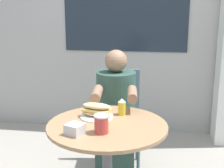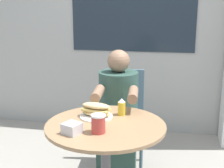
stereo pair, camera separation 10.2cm
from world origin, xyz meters
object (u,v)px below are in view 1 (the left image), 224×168
cafe_table (107,154)px  seated_diner (116,129)px  condiment_bottle (122,107)px  sandwich_on_plate (97,111)px  drink_cup (101,124)px  diner_chair (120,110)px

cafe_table → seated_diner: seated_diner is taller
seated_diner → condiment_bottle: size_ratio=9.85×
cafe_table → sandwich_on_plate: sandwich_on_plate is taller
drink_cup → condiment_bottle: condiment_bottle is taller
cafe_table → seated_diner: 0.53m
diner_chair → sandwich_on_plate: size_ratio=4.13×
condiment_bottle → sandwich_on_plate: bearing=-154.4°
drink_cup → condiment_bottle: size_ratio=0.95×
cafe_table → drink_cup: 0.28m
cafe_table → condiment_bottle: bearing=69.7°
diner_chair → drink_cup: (0.02, -1.01, 0.26)m
cafe_table → sandwich_on_plate: size_ratio=3.45×
cafe_table → seated_diner: (-0.02, 0.53, -0.05)m
drink_cup → sandwich_on_plate: bearing=106.9°
seated_diner → drink_cup: size_ratio=10.34×
cafe_table → condiment_bottle: (0.07, 0.18, 0.25)m
sandwich_on_plate → drink_cup: size_ratio=1.98×
seated_diner → sandwich_on_plate: seated_diner is taller
cafe_table → drink_cup: size_ratio=6.85×
diner_chair → condiment_bottle: diner_chair is taller
cafe_table → diner_chair: diner_chair is taller
diner_chair → condiment_bottle: size_ratio=7.81×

